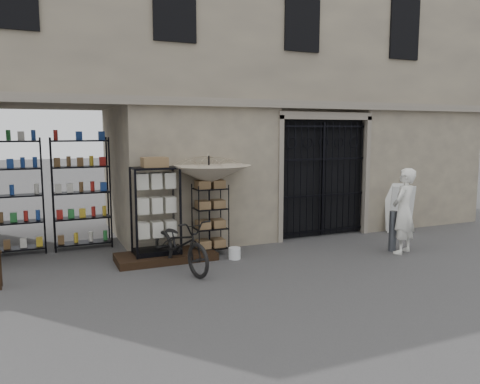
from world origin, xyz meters
name	(u,v)px	position (x,y,z in m)	size (l,w,h in m)	color
ground	(306,267)	(0.00, 0.00, 0.00)	(80.00, 80.00, 0.00)	#232327
main_building	(229,59)	(0.00, 4.00, 4.50)	(14.00, 4.00, 9.00)	gray
shop_recess	(50,186)	(-4.50, 2.80, 1.50)	(3.00, 1.70, 3.00)	black
shop_shelving	(48,195)	(-4.55, 3.30, 1.25)	(2.70, 0.50, 2.50)	black
iron_gate	(319,177)	(1.75, 2.28, 1.50)	(2.50, 0.21, 3.00)	black
step_platform	(166,257)	(-2.40, 1.55, 0.07)	(2.00, 0.90, 0.15)	black
display_cabinet	(156,215)	(-2.58, 1.58, 0.95)	(0.91, 0.59, 1.92)	black
wire_rack	(210,220)	(-1.39, 1.65, 0.74)	(0.73, 0.58, 1.52)	black
market_umbrella	(209,169)	(-1.40, 1.66, 1.83)	(1.72, 1.75, 2.55)	black
white_bucket	(235,253)	(-1.06, 1.08, 0.12)	(0.25, 0.25, 0.24)	silver
bicycle	(181,270)	(-2.30, 0.78, 0.00)	(0.67, 1.01, 1.93)	black
steel_bollard	(393,231)	(2.39, 0.29, 0.45)	(0.16, 0.16, 0.90)	#4E525A
shopkeeper	(402,253)	(2.47, 0.07, 0.00)	(0.68, 1.85, 0.44)	white
easel_sign	(399,209)	(3.81, 1.68, 0.64)	(0.81, 0.86, 1.25)	silver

